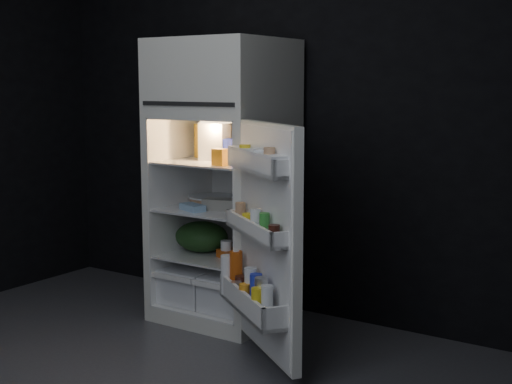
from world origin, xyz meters
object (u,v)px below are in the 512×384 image
Objects in this scene: egg_carton at (226,205)px; yogurt_tray at (234,255)px; fridge_door at (263,243)px; milk_jug at (215,141)px; refrigerator at (225,171)px.

egg_carton is 1.26× the size of yogurt_tray.
fridge_door is 0.75m from yogurt_tray.
egg_carton is at bearing -42.37° from milk_jug.
fridge_door is 4.19× the size of egg_carton.
milk_jug is 0.73m from yogurt_tray.
egg_carton reaches higher than yogurt_tray.
egg_carton is (0.08, -0.10, -0.19)m from refrigerator.
milk_jug is at bearing -179.91° from yogurt_tray.
milk_jug is at bearing 135.82° from egg_carton.
milk_jug is 0.42m from egg_carton.
refrigerator is 0.20m from milk_jug.
milk_jug reaches higher than yogurt_tray.
yogurt_tray is (-0.53, 0.48, -0.23)m from fridge_door.
yogurt_tray is (0.21, -0.09, -0.69)m from milk_jug.
fridge_door reaches higher than egg_carton.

